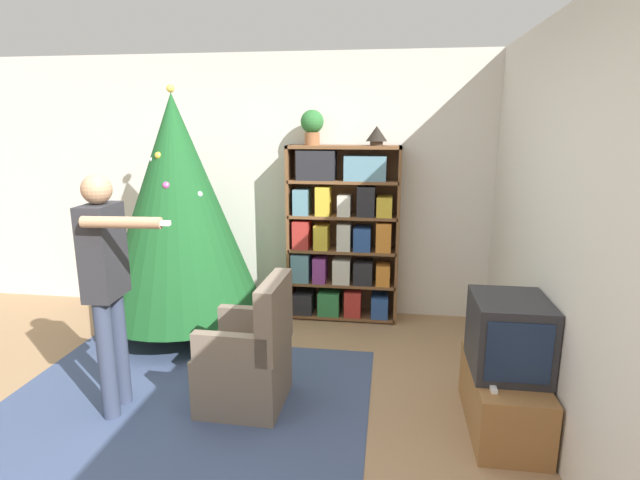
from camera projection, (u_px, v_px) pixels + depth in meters
name	position (u px, v px, depth m)	size (l,w,h in m)	color
ground_plane	(197.00, 433.00, 3.17)	(14.00, 14.00, 0.00)	#9E7A56
wall_back	(275.00, 186.00, 5.12)	(8.00, 0.10, 2.60)	silver
wall_right	(592.00, 247.00, 2.58)	(0.10, 8.00, 2.60)	silver
area_rug	(183.00, 405.00, 3.49)	(2.59, 2.04, 0.01)	#3D4C70
bookshelf	(341.00, 236.00, 4.90)	(1.09, 0.31, 1.72)	brown
tv_stand	(503.00, 398.00, 3.20)	(0.43, 0.86, 0.40)	#996638
television	(509.00, 335.00, 3.10)	(0.45, 0.52, 0.47)	#28282D
game_remote	(493.00, 387.00, 2.92)	(0.04, 0.12, 0.02)	white
christmas_tree	(178.00, 206.00, 4.47)	(1.48, 1.48, 2.25)	#4C3323
armchair	(249.00, 361.00, 3.45)	(0.58, 0.57, 0.92)	#7A6B5B
standing_person	(107.00, 276.00, 3.23)	(0.65, 0.47, 1.62)	#38425B
potted_plant	(312.00, 125.00, 4.71)	(0.22, 0.22, 0.33)	#935B38
table_lamp	(377.00, 134.00, 4.64)	(0.20, 0.20, 0.18)	#473828
book_pile_near_tree	(222.00, 340.00, 4.43)	(0.22, 0.17, 0.10)	gold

